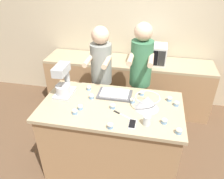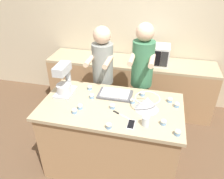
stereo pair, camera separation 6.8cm
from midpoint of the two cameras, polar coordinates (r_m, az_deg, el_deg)
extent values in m
plane|color=brown|center=(3.11, -0.83, -18.56)|extent=(16.00, 16.00, 0.00)
cube|color=beige|center=(3.87, 4.63, 15.71)|extent=(10.00, 0.06, 2.70)
cube|color=#A87F56|center=(2.78, -0.90, -12.48)|extent=(1.53, 0.82, 0.91)
cube|color=tan|center=(2.48, -0.99, -4.48)|extent=(1.60, 0.87, 0.04)
cube|color=#A87F56|center=(3.90, 3.41, 1.21)|extent=(2.80, 0.60, 0.86)
cube|color=tan|center=(3.70, 3.62, 7.25)|extent=(2.80, 0.60, 0.04)
cylinder|color=brown|center=(3.31, -3.12, -4.63)|extent=(0.22, 0.22, 0.89)
cylinder|color=gray|center=(2.95, -3.52, 6.75)|extent=(0.28, 0.28, 0.55)
sphere|color=#DBB293|center=(2.81, -3.78, 13.97)|extent=(0.23, 0.23, 0.23)
cylinder|color=#DBB293|center=(2.78, -6.88, 7.66)|extent=(0.06, 0.34, 0.06)
cylinder|color=#DBB293|center=(2.72, -2.04, 7.32)|extent=(0.06, 0.34, 0.06)
cylinder|color=brown|center=(3.23, 6.10, -5.49)|extent=(0.22, 0.22, 0.92)
cylinder|color=#38704C|center=(2.84, 6.95, 6.81)|extent=(0.28, 0.28, 0.59)
sphere|color=#DBB293|center=(2.70, 7.51, 14.74)|extent=(0.22, 0.22, 0.22)
cylinder|color=#DBB293|center=(2.65, 4.18, 8.14)|extent=(0.06, 0.34, 0.06)
cylinder|color=#DBB293|center=(2.63, 9.38, 7.65)|extent=(0.06, 0.34, 0.06)
cube|color=#B2B7BC|center=(2.72, -12.93, -0.87)|extent=(0.20, 0.30, 0.03)
cylinder|color=#B2B7BC|center=(2.74, -12.36, 2.91)|extent=(0.07, 0.07, 0.26)
cube|color=#B2B7BC|center=(2.56, -13.89, 5.05)|extent=(0.13, 0.26, 0.10)
cylinder|color=#BCBCC1|center=(2.66, -13.41, -0.01)|extent=(0.17, 0.17, 0.11)
cone|color=#BCBCC1|center=(2.40, 8.36, -3.40)|extent=(0.26, 0.26, 0.15)
torus|color=#BCBCC1|center=(2.36, 8.48, -2.03)|extent=(0.27, 0.27, 0.01)
cube|color=#4C4C51|center=(2.63, 0.00, -1.30)|extent=(0.40, 0.25, 0.02)
cube|color=white|center=(2.62, 0.00, -0.93)|extent=(0.33, 0.20, 0.02)
cube|color=silver|center=(3.61, 9.29, 9.22)|extent=(0.53, 0.33, 0.30)
cube|color=black|center=(3.45, 8.32, 8.28)|extent=(0.36, 0.01, 0.24)
cube|color=#2D2D2D|center=(3.45, 12.28, 7.87)|extent=(0.11, 0.01, 0.24)
cube|color=silver|center=(2.20, 4.42, -9.00)|extent=(0.07, 0.14, 0.01)
cube|color=black|center=(2.20, 4.42, -8.89)|extent=(0.06, 0.13, 0.00)
cylinder|color=silver|center=(2.19, 8.20, -8.04)|extent=(0.07, 0.07, 0.10)
cube|color=#BCBCC1|center=(2.30, 2.57, -7.02)|extent=(0.13, 0.08, 0.01)
cube|color=black|center=(2.35, 0.43, -5.97)|extent=(0.08, 0.05, 0.01)
cylinder|color=#759EC6|center=(2.60, 14.02, -2.60)|extent=(0.06, 0.06, 0.03)
ellipsoid|color=beige|center=(2.59, 14.09, -2.14)|extent=(0.06, 0.06, 0.04)
cylinder|color=#759EC6|center=(2.65, 7.07, -1.14)|extent=(0.06, 0.06, 0.03)
ellipsoid|color=beige|center=(2.64, 7.11, -0.68)|extent=(0.06, 0.06, 0.04)
cylinder|color=#759EC6|center=(2.51, 4.59, -3.10)|extent=(0.06, 0.06, 0.03)
ellipsoid|color=beige|center=(2.49, 4.62, -2.62)|extent=(0.06, 0.06, 0.04)
cylinder|color=#759EC6|center=(2.37, -10.50, -5.93)|extent=(0.06, 0.06, 0.03)
ellipsoid|color=beige|center=(2.35, -10.56, -5.44)|extent=(0.06, 0.06, 0.04)
cylinder|color=#759EC6|center=(2.26, 12.63, -8.28)|extent=(0.06, 0.06, 0.03)
ellipsoid|color=beige|center=(2.24, 12.70, -7.79)|extent=(0.06, 0.06, 0.04)
cylinder|color=#759EC6|center=(2.41, -0.64, -4.60)|extent=(0.06, 0.06, 0.03)
ellipsoid|color=beige|center=(2.39, -0.64, -4.12)|extent=(0.06, 0.06, 0.04)
cylinder|color=#759EC6|center=(2.15, -1.41, -9.68)|extent=(0.06, 0.06, 0.03)
ellipsoid|color=beige|center=(2.14, -1.42, -9.18)|extent=(0.06, 0.06, 0.04)
cylinder|color=#759EC6|center=(2.75, -6.75, 0.21)|extent=(0.06, 0.06, 0.03)
ellipsoid|color=beige|center=(2.74, -6.78, 0.66)|extent=(0.06, 0.06, 0.04)
cylinder|color=#759EC6|center=(2.42, -9.09, -4.81)|extent=(0.06, 0.06, 0.03)
ellipsoid|color=beige|center=(2.41, -9.14, -4.33)|extent=(0.06, 0.06, 0.04)
cylinder|color=#759EC6|center=(2.18, 16.15, -10.62)|extent=(0.06, 0.06, 0.03)
ellipsoid|color=beige|center=(2.16, 16.25, -10.12)|extent=(0.06, 0.06, 0.04)
cylinder|color=#759EC6|center=(2.54, 15.71, -3.77)|extent=(0.06, 0.06, 0.03)
ellipsoid|color=beige|center=(2.53, 15.79, -3.31)|extent=(0.06, 0.06, 0.04)
cylinder|color=#759EC6|center=(2.59, -6.15, -2.02)|extent=(0.06, 0.06, 0.03)
ellipsoid|color=beige|center=(2.57, -6.18, -1.56)|extent=(0.06, 0.06, 0.04)
camera|label=1|loc=(0.03, -90.81, -0.49)|focal=35.00mm
camera|label=2|loc=(0.03, 89.19, 0.49)|focal=35.00mm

